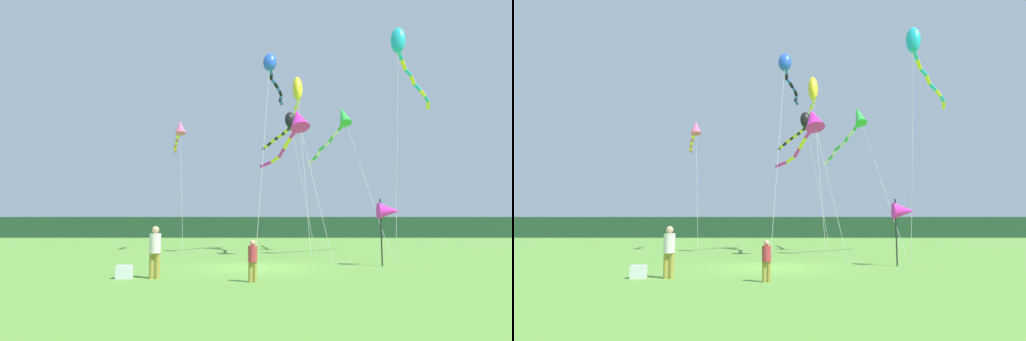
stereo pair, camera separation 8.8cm
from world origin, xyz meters
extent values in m
plane|color=#5B9338|center=(0.00, 0.00, 0.00)|extent=(120.00, 120.00, 0.00)
cube|color=#1E4228|center=(0.00, 45.00, 1.43)|extent=(108.00, 2.80, 2.86)
cylinder|color=olive|center=(-3.27, -3.76, 0.40)|extent=(0.17, 0.17, 0.80)
cylinder|color=olive|center=(-3.09, -3.76, 0.40)|extent=(0.17, 0.17, 0.80)
cylinder|color=silver|center=(-3.18, -3.76, 1.11)|extent=(0.37, 0.37, 0.63)
sphere|color=tan|center=(-3.18, -3.76, 1.54)|extent=(0.23, 0.23, 0.23)
cylinder|color=olive|center=(-0.11, -4.67, 0.30)|extent=(0.12, 0.12, 0.60)
cylinder|color=olive|center=(0.03, -4.67, 0.30)|extent=(0.12, 0.12, 0.60)
cylinder|color=#B23338|center=(-0.04, -4.67, 0.84)|extent=(0.27, 0.27, 0.47)
sphere|color=tan|center=(-0.04, -4.67, 1.16)|extent=(0.17, 0.17, 0.17)
cube|color=silver|center=(-4.14, -3.77, 0.21)|extent=(0.47, 0.34, 0.42)
cylinder|color=black|center=(5.33, 0.61, 1.40)|extent=(0.06, 0.06, 2.79)
cone|color=#E026B2|center=(5.68, 0.61, 2.29)|extent=(0.90, 0.70, 0.70)
cylinder|color=#B2B2B2|center=(-4.69, 9.98, 4.11)|extent=(0.63, 1.82, 8.22)
cone|color=#E5598C|center=(-4.99, 10.87, 8.22)|extent=(0.99, 1.10, 1.06)
cylinder|color=#E5598C|center=(-5.12, 11.09, 7.82)|extent=(0.44, 0.54, 0.25)
cylinder|color=yellow|center=(-5.29, 11.54, 7.74)|extent=(0.29, 0.57, 0.31)
cylinder|color=#E5598C|center=(-5.40, 12.02, 7.61)|extent=(0.36, 0.58, 0.33)
cylinder|color=yellow|center=(-5.53, 12.50, 7.48)|extent=(0.32, 0.58, 0.33)
cylinder|color=#E5598C|center=(-5.68, 12.97, 7.37)|extent=(0.37, 0.56, 0.27)
cylinder|color=yellow|center=(-5.80, 13.45, 7.25)|extent=(0.28, 0.58, 0.35)
cylinder|color=#E5598C|center=(-5.86, 13.94, 7.13)|extent=(0.25, 0.55, 0.28)
cylinder|color=#B2B2B2|center=(7.01, 3.28, 5.76)|extent=(1.35, 2.49, 11.53)
ellipsoid|color=#1EB7CC|center=(7.67, 4.51, 11.53)|extent=(1.06, 1.08, 1.57)
cylinder|color=#1EB7CC|center=(7.87, 4.89, 10.85)|extent=(0.59, 0.88, 0.35)
cylinder|color=yellow|center=(8.29, 5.64, 10.63)|extent=(0.64, 0.90, 0.48)
cylinder|color=#1EB7CC|center=(8.78, 6.34, 10.42)|extent=(0.71, 0.82, 0.33)
cylinder|color=yellow|center=(9.27, 7.05, 10.21)|extent=(0.64, 0.89, 0.47)
cylinder|color=#1EB7CC|center=(9.77, 7.73, 9.99)|extent=(0.75, 0.80, 0.36)
cylinder|color=yellow|center=(10.33, 8.38, 9.82)|extent=(0.71, 0.83, 0.37)
cylinder|color=#1EB7CC|center=(10.84, 9.08, 9.67)|extent=(0.67, 0.85, 0.33)
cylinder|color=yellow|center=(11.23, 9.83, 9.47)|extent=(0.51, 0.93, 0.46)
cylinder|color=#B2B2B2|center=(0.45, 4.67, 5.63)|extent=(0.87, 4.72, 11.27)
ellipsoid|color=blue|center=(0.88, 7.02, 11.26)|extent=(0.95, 1.09, 1.28)
cylinder|color=blue|center=(0.93, 7.26, 10.77)|extent=(0.31, 0.54, 0.25)
cylinder|color=black|center=(0.99, 7.74, 10.67)|extent=(0.21, 0.55, 0.35)
cylinder|color=blue|center=(1.09, 8.21, 10.55)|extent=(0.39, 0.56, 0.28)
cylinder|color=black|center=(1.29, 8.66, 10.43)|extent=(0.41, 0.58, 0.34)
cylinder|color=blue|center=(1.47, 9.12, 10.32)|extent=(0.36, 0.55, 0.26)
cylinder|color=black|center=(1.62, 9.59, 10.21)|extent=(0.35, 0.59, 0.36)
cylinder|color=blue|center=(1.70, 10.07, 10.10)|extent=(0.22, 0.52, 0.26)
cylinder|color=black|center=(1.69, 10.56, 10.04)|extent=(0.23, 0.52, 0.25)
cylinder|color=blue|center=(1.75, 11.04, 9.96)|extent=(0.35, 0.57, 0.30)
cylinder|color=#B2B2B2|center=(2.90, 7.96, 5.37)|extent=(0.14, 4.98, 10.74)
ellipsoid|color=yellow|center=(2.83, 10.44, 10.73)|extent=(0.69, 1.28, 1.92)
cylinder|color=yellow|center=(2.88, 10.65, 9.97)|extent=(0.30, 0.52, 0.31)
cylinder|color=white|center=(2.91, 11.09, 9.88)|extent=(0.24, 0.49, 0.27)
cylinder|color=yellow|center=(2.84, 11.52, 9.78)|extent=(0.31, 0.53, 0.32)
cylinder|color=white|center=(2.81, 11.95, 9.68)|extent=(0.25, 0.50, 0.29)
cylinder|color=yellow|center=(2.84, 12.39, 9.57)|extent=(0.21, 0.50, 0.31)
cylinder|color=white|center=(2.87, 12.82, 9.46)|extent=(0.25, 0.50, 0.30)
cylinder|color=yellow|center=(2.93, 13.26, 9.38)|extent=(0.27, 0.49, 0.25)
cylinder|color=#B2B2B2|center=(3.03, 4.31, 3.78)|extent=(1.26, 3.12, 7.56)
cone|color=#E026B2|center=(2.41, 5.86, 7.56)|extent=(1.56, 1.77, 1.53)
cylinder|color=#E026B2|center=(2.25, 6.46, 6.92)|extent=(0.53, 1.30, 0.51)
cylinder|color=yellow|center=(1.94, 7.66, 6.56)|extent=(0.51, 1.32, 0.61)
cylinder|color=#E026B2|center=(1.67, 8.87, 6.18)|extent=(0.44, 1.31, 0.52)
cylinder|color=yellow|center=(1.33, 10.06, 5.93)|extent=(0.64, 1.26, 0.38)
cylinder|color=#E026B2|center=(0.75, 11.15, 5.75)|extent=(0.90, 1.15, 0.38)
cylinder|color=#B2B2B2|center=(6.46, 7.74, 4.42)|extent=(1.39, 4.86, 8.84)
cone|color=green|center=(5.78, 10.15, 8.83)|extent=(1.12, 1.52, 1.59)
cylinder|color=green|center=(5.70, 10.57, 8.17)|extent=(0.37, 0.92, 0.42)
cylinder|color=white|center=(5.48, 11.38, 7.92)|extent=(0.48, 0.92, 0.46)
cylinder|color=green|center=(5.31, 12.20, 7.68)|extent=(0.26, 0.90, 0.40)
cylinder|color=white|center=(5.19, 13.03, 7.50)|extent=(0.39, 0.90, 0.33)
cylinder|color=green|center=(4.94, 13.83, 7.33)|extent=(0.51, 0.90, 0.41)
cylinder|color=white|center=(4.77, 14.65, 7.10)|extent=(0.25, 0.91, 0.43)
cylinder|color=green|center=(4.65, 15.48, 6.89)|extent=(0.40, 0.91, 0.39)
cylinder|color=white|center=(4.39, 16.28, 6.69)|extent=(0.51, 0.90, 0.39)
cylinder|color=#B2B2B2|center=(2.95, 9.34, 4.29)|extent=(1.24, 2.34, 8.60)
ellipsoid|color=black|center=(2.34, 10.50, 8.59)|extent=(1.06, 1.09, 1.23)
cylinder|color=black|center=(2.28, 10.72, 8.09)|extent=(0.33, 0.53, 0.28)
cylinder|color=yellow|center=(2.13, 11.15, 8.02)|extent=(0.36, 0.52, 0.25)
cylinder|color=black|center=(1.97, 11.58, 7.95)|extent=(0.35, 0.54, 0.29)
cylinder|color=yellow|center=(1.75, 11.98, 7.85)|extent=(0.47, 0.52, 0.30)
cylinder|color=black|center=(1.52, 12.37, 7.76)|extent=(0.38, 0.53, 0.27)
cylinder|color=yellow|center=(1.30, 12.77, 7.66)|extent=(0.46, 0.54, 0.33)
cylinder|color=black|center=(1.05, 13.15, 7.52)|extent=(0.44, 0.55, 0.34)
cylinder|color=yellow|center=(0.84, 13.56, 7.40)|extent=(0.39, 0.53, 0.27)
cylinder|color=black|center=(0.68, 13.99, 7.34)|extent=(0.32, 0.52, 0.25)
camera|label=1|loc=(0.06, -18.19, 1.68)|focal=31.13mm
camera|label=2|loc=(0.15, -18.19, 1.68)|focal=31.13mm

